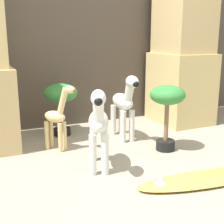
{
  "coord_description": "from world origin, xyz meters",
  "views": [
    {
      "loc": [
        -1.16,
        -1.84,
        1.02
      ],
      "look_at": [
        -0.06,
        0.61,
        0.36
      ],
      "focal_mm": 50.0,
      "sensor_mm": 36.0,
      "label": 1
    }
  ],
  "objects_px": {
    "zebra_left": "(99,124)",
    "zebra_right": "(124,103)",
    "giraffe_figurine": "(57,118)",
    "potted_palm_front": "(61,97)",
    "potted_palm_back": "(167,103)",
    "surfboard": "(206,178)"
  },
  "relations": [
    {
      "from": "zebra_left",
      "to": "giraffe_figurine",
      "type": "bearing_deg",
      "value": 107.43
    },
    {
      "from": "zebra_left",
      "to": "surfboard",
      "type": "bearing_deg",
      "value": -38.81
    },
    {
      "from": "zebra_left",
      "to": "giraffe_figurine",
      "type": "distance_m",
      "value": 0.59
    },
    {
      "from": "zebra_left",
      "to": "potted_palm_back",
      "type": "bearing_deg",
      "value": 11.93
    },
    {
      "from": "potted_palm_back",
      "to": "zebra_left",
      "type": "bearing_deg",
      "value": -168.07
    },
    {
      "from": "potted_palm_front",
      "to": "potted_palm_back",
      "type": "relative_size",
      "value": 0.91
    },
    {
      "from": "giraffe_figurine",
      "to": "potted_palm_back",
      "type": "height_order",
      "value": "giraffe_figurine"
    },
    {
      "from": "potted_palm_back",
      "to": "giraffe_figurine",
      "type": "bearing_deg",
      "value": 155.64
    },
    {
      "from": "potted_palm_back",
      "to": "surfboard",
      "type": "bearing_deg",
      "value": -97.82
    },
    {
      "from": "zebra_left",
      "to": "potted_palm_front",
      "type": "distance_m",
      "value": 0.97
    },
    {
      "from": "zebra_right",
      "to": "zebra_left",
      "type": "height_order",
      "value": "same"
    },
    {
      "from": "giraffe_figurine",
      "to": "potted_palm_back",
      "type": "distance_m",
      "value": 0.99
    },
    {
      "from": "potted_palm_front",
      "to": "surfboard",
      "type": "relative_size",
      "value": 0.49
    },
    {
      "from": "giraffe_figurine",
      "to": "surfboard",
      "type": "relative_size",
      "value": 0.55
    },
    {
      "from": "giraffe_figurine",
      "to": "potted_palm_front",
      "type": "relative_size",
      "value": 1.11
    },
    {
      "from": "surfboard",
      "to": "giraffe_figurine",
      "type": "bearing_deg",
      "value": 127.1
    },
    {
      "from": "surfboard",
      "to": "zebra_right",
      "type": "bearing_deg",
      "value": 96.25
    },
    {
      "from": "giraffe_figurine",
      "to": "potted_palm_back",
      "type": "relative_size",
      "value": 1.01
    },
    {
      "from": "zebra_right",
      "to": "potted_palm_front",
      "type": "xyz_separation_m",
      "value": [
        -0.53,
        0.39,
        0.04
      ]
    },
    {
      "from": "zebra_right",
      "to": "zebra_left",
      "type": "relative_size",
      "value": 1.0
    },
    {
      "from": "surfboard",
      "to": "potted_palm_front",
      "type": "bearing_deg",
      "value": 113.88
    },
    {
      "from": "zebra_left",
      "to": "zebra_right",
      "type": "bearing_deg",
      "value": 48.92
    }
  ]
}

